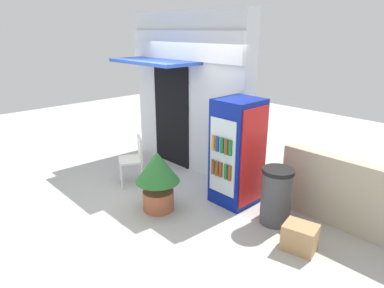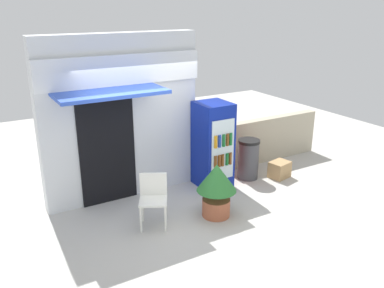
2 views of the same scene
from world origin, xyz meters
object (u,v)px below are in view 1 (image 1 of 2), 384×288
drink_cooler (237,152)px  plastic_chair (134,156)px  trash_bin (276,196)px  potted_plant_near_shop (158,175)px  cardboard_box (300,237)px

drink_cooler → plastic_chair: bearing=-154.3°
drink_cooler → trash_bin: (0.83, -0.09, -0.43)m
drink_cooler → trash_bin: 0.94m
potted_plant_near_shop → cardboard_box: size_ratio=2.34×
cardboard_box → trash_bin: bearing=151.6°
potted_plant_near_shop → trash_bin: 1.81m
plastic_chair → potted_plant_near_shop: (1.06, -0.28, 0.06)m
potted_plant_near_shop → drink_cooler: bearing=59.6°
drink_cooler → trash_bin: size_ratio=2.02×
potted_plant_near_shop → trash_bin: bearing=34.5°
plastic_chair → cardboard_box: (3.15, 0.41, -0.35)m
plastic_chair → trash_bin: (2.54, 0.73, -0.10)m
plastic_chair → potted_plant_near_shop: 1.10m
plastic_chair → potted_plant_near_shop: size_ratio=0.92×
drink_cooler → potted_plant_near_shop: size_ratio=1.78×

